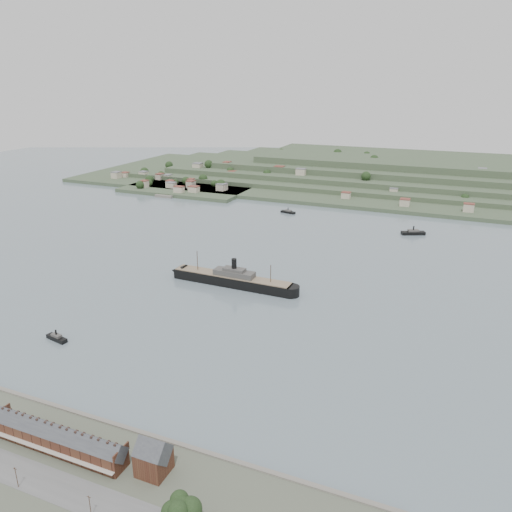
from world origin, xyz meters
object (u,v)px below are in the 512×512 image
at_px(tugboat, 57,338).
at_px(terrace_row, 59,439).
at_px(gabled_building, 153,457).
at_px(fig_tree, 181,511).
at_px(steamship, 229,279).

bearing_deg(tugboat, terrace_row, -45.61).
relative_size(gabled_building, fig_tree, 1.11).
height_order(gabled_building, steamship, steamship).
xyz_separation_m(terrace_row, steamship, (-12.89, 166.76, -2.68)).
bearing_deg(gabled_building, tugboat, 149.00).
height_order(gabled_building, fig_tree, gabled_building).
distance_m(tugboat, fig_tree, 144.32).
height_order(terrace_row, fig_tree, fig_tree).
xyz_separation_m(gabled_building, tugboat, (-100.63, 60.47, -6.73)).
xyz_separation_m(steamship, tugboat, (-50.24, -102.26, -2.71)).
distance_m(steamship, tugboat, 113.97).
xyz_separation_m(terrace_row, fig_tree, (58.48, -12.79, 2.93)).
bearing_deg(tugboat, steamship, 63.84).
height_order(terrace_row, tugboat, terrace_row).
bearing_deg(tugboat, fig_tree, -32.44).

